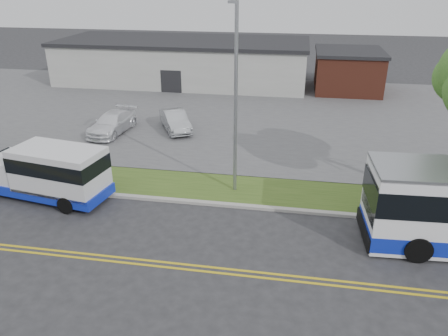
% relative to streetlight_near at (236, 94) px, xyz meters
% --- Properties ---
extents(ground, '(140.00, 140.00, 0.00)m').
position_rel_streetlight_near_xyz_m(ground, '(-3.00, -2.73, -5.23)').
color(ground, '#28282B').
rests_on(ground, ground).
extents(lane_line_north, '(70.00, 0.12, 0.01)m').
position_rel_streetlight_near_xyz_m(lane_line_north, '(-3.00, -6.58, -5.23)').
color(lane_line_north, gold).
rests_on(lane_line_north, ground).
extents(lane_line_south, '(70.00, 0.12, 0.01)m').
position_rel_streetlight_near_xyz_m(lane_line_south, '(-3.00, -6.88, -5.23)').
color(lane_line_south, gold).
rests_on(lane_line_south, ground).
extents(curb, '(80.00, 0.30, 0.15)m').
position_rel_streetlight_near_xyz_m(curb, '(-3.00, -1.63, -5.16)').
color(curb, '#9E9B93').
rests_on(curb, ground).
extents(verge, '(80.00, 3.30, 0.10)m').
position_rel_streetlight_near_xyz_m(verge, '(-3.00, 0.17, -5.18)').
color(verge, '#344C19').
rests_on(verge, ground).
extents(parking_lot, '(80.00, 25.00, 0.10)m').
position_rel_streetlight_near_xyz_m(parking_lot, '(-3.00, 14.27, -5.18)').
color(parking_lot, '#4C4C4F').
rests_on(parking_lot, ground).
extents(commercial_building, '(25.40, 10.40, 4.35)m').
position_rel_streetlight_near_xyz_m(commercial_building, '(-9.00, 24.27, -3.05)').
color(commercial_building, '#9E9E99').
rests_on(commercial_building, ground).
extents(brick_wing, '(6.30, 7.30, 3.90)m').
position_rel_streetlight_near_xyz_m(brick_wing, '(7.50, 23.27, -3.27)').
color(brick_wing, brown).
rests_on(brick_wing, ground).
extents(streetlight_near, '(0.35, 1.53, 9.50)m').
position_rel_streetlight_near_xyz_m(streetlight_near, '(0.00, 0.00, 0.00)').
color(streetlight_near, gray).
rests_on(streetlight_near, verge).
extents(shuttle_bus, '(7.46, 3.44, 2.76)m').
position_rel_streetlight_near_xyz_m(shuttle_bus, '(-9.10, -2.24, -3.76)').
color(shuttle_bus, '#1025AD').
rests_on(shuttle_bus, ground).
extents(pedestrian, '(0.71, 0.47, 1.93)m').
position_rel_streetlight_near_xyz_m(pedestrian, '(-7.59, -0.83, -4.17)').
color(pedestrian, black).
rests_on(pedestrian, verge).
extents(parked_car_a, '(3.39, 4.52, 1.43)m').
position_rel_streetlight_near_xyz_m(parked_car_a, '(-5.65, 8.76, -4.42)').
color(parked_car_a, '#A1A5A8').
rests_on(parked_car_a, parking_lot).
extents(parked_car_b, '(2.47, 5.08, 1.42)m').
position_rel_streetlight_near_xyz_m(parked_car_b, '(-9.92, 7.49, -4.42)').
color(parked_car_b, white).
rests_on(parked_car_b, parking_lot).
extents(grocery_bag_left, '(0.32, 0.32, 0.32)m').
position_rel_streetlight_near_xyz_m(grocery_bag_left, '(-7.89, -1.08, -4.97)').
color(grocery_bag_left, white).
rests_on(grocery_bag_left, verge).
extents(grocery_bag_right, '(0.32, 0.32, 0.32)m').
position_rel_streetlight_near_xyz_m(grocery_bag_right, '(-7.29, -0.58, -4.97)').
color(grocery_bag_right, white).
rests_on(grocery_bag_right, verge).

